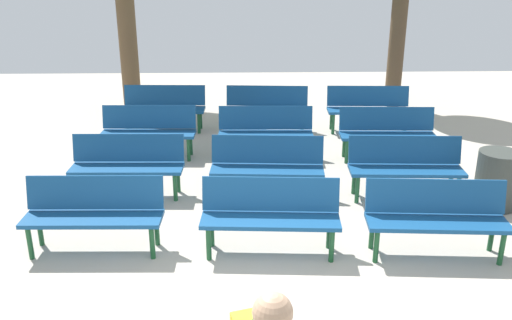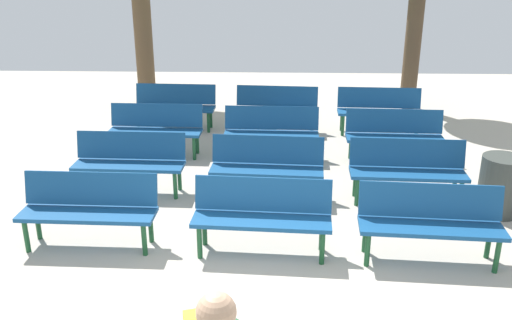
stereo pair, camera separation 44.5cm
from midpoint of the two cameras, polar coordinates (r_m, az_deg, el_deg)
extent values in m
cube|color=navy|center=(6.75, -18.35, -5.81)|extent=(1.61, 0.48, 0.05)
cube|color=navy|center=(6.82, -18.09, -3.22)|extent=(1.60, 0.16, 0.40)
cylinder|color=#194C28|center=(6.96, -24.06, -7.87)|extent=(0.06, 0.06, 0.40)
cylinder|color=#194C28|center=(6.53, -12.63, -8.37)|extent=(0.06, 0.06, 0.40)
cylinder|color=#194C28|center=(7.22, -23.10, -6.69)|extent=(0.06, 0.06, 0.40)
cylinder|color=#194C28|center=(6.81, -12.09, -7.08)|extent=(0.06, 0.06, 0.40)
cube|color=navy|center=(6.37, -0.52, -6.30)|extent=(1.62, 0.53, 0.05)
cube|color=navy|center=(6.44, -0.46, -3.55)|extent=(1.60, 0.22, 0.40)
cylinder|color=#194C28|center=(6.40, -6.92, -8.63)|extent=(0.06, 0.06, 0.40)
cylinder|color=#194C28|center=(6.35, 5.83, -8.85)|extent=(0.06, 0.06, 0.40)
cylinder|color=#194C28|center=(6.68, -6.52, -7.29)|extent=(0.06, 0.06, 0.40)
cylinder|color=#194C28|center=(6.63, 5.65, -7.49)|extent=(0.06, 0.06, 0.40)
cube|color=navy|center=(6.58, 16.40, -6.29)|extent=(1.63, 0.55, 0.05)
cube|color=navy|center=(6.65, 16.22, -3.63)|extent=(1.60, 0.23, 0.40)
cylinder|color=#194C28|center=(6.41, 10.38, -8.79)|extent=(0.06, 0.06, 0.40)
cylinder|color=#194C28|center=(6.75, 22.35, -8.51)|extent=(0.06, 0.06, 0.40)
cylinder|color=#194C28|center=(6.69, 10.02, -7.45)|extent=(0.06, 0.06, 0.40)
cylinder|color=#194C28|center=(7.02, 21.51, -7.26)|extent=(0.06, 0.06, 0.40)
cube|color=navy|center=(8.13, -14.73, -0.87)|extent=(1.61, 0.48, 0.05)
cube|color=navy|center=(8.23, -14.56, 1.23)|extent=(1.60, 0.16, 0.40)
cylinder|color=#194C28|center=(8.28, -19.55, -2.72)|extent=(0.06, 0.06, 0.40)
cylinder|color=#194C28|center=(7.92, -9.95, -2.84)|extent=(0.06, 0.06, 0.40)
cylinder|color=#194C28|center=(8.56, -18.88, -1.88)|extent=(0.06, 0.06, 0.40)
cylinder|color=#194C28|center=(8.21, -9.59, -1.95)|extent=(0.06, 0.06, 0.40)
cube|color=navy|center=(7.80, -0.48, -1.08)|extent=(1.62, 0.54, 0.05)
cube|color=navy|center=(7.90, -0.42, 1.10)|extent=(1.60, 0.22, 0.40)
cylinder|color=#194C28|center=(7.80, -5.68, -3.00)|extent=(0.06, 0.06, 0.40)
cylinder|color=#194C28|center=(7.74, 4.66, -3.15)|extent=(0.06, 0.06, 0.40)
cylinder|color=#194C28|center=(8.09, -5.39, -2.09)|extent=(0.06, 0.06, 0.40)
cylinder|color=#194C28|center=(8.04, 4.57, -2.24)|extent=(0.06, 0.06, 0.40)
cube|color=navy|center=(8.01, 13.75, -1.10)|extent=(1.62, 0.52, 0.05)
cube|color=navy|center=(8.11, 13.61, 1.03)|extent=(1.60, 0.20, 0.40)
cylinder|color=#194C28|center=(7.83, 8.84, -3.05)|extent=(0.06, 0.06, 0.40)
cylinder|color=#194C28|center=(8.14, 18.67, -3.01)|extent=(0.06, 0.06, 0.40)
cylinder|color=#194C28|center=(8.12, 8.56, -2.15)|extent=(0.06, 0.06, 0.40)
cylinder|color=#194C28|center=(8.42, 18.06, -2.15)|extent=(0.06, 0.06, 0.40)
cube|color=navy|center=(9.60, -12.41, 2.63)|extent=(1.61, 0.49, 0.05)
cube|color=navy|center=(9.72, -12.28, 4.37)|extent=(1.60, 0.17, 0.40)
cylinder|color=#194C28|center=(9.70, -16.54, 1.02)|extent=(0.06, 0.06, 0.40)
cylinder|color=#194C28|center=(9.39, -8.33, 1.04)|extent=(0.06, 0.06, 0.40)
cylinder|color=#194C28|center=(9.99, -16.04, 1.63)|extent=(0.06, 0.06, 0.40)
cylinder|color=#194C28|center=(9.69, -8.07, 1.67)|extent=(0.06, 0.06, 0.40)
cube|color=navy|center=(9.33, -0.36, 2.60)|extent=(1.61, 0.48, 0.05)
cube|color=navy|center=(9.45, -0.36, 4.39)|extent=(1.60, 0.17, 0.40)
cylinder|color=#194C28|center=(9.28, -4.69, 0.96)|extent=(0.06, 0.06, 0.40)
cylinder|color=#194C28|center=(9.27, 3.96, 0.95)|extent=(0.06, 0.06, 0.40)
cylinder|color=#194C28|center=(9.58, -4.54, 1.60)|extent=(0.06, 0.06, 0.40)
cylinder|color=#194C28|center=(9.57, 3.84, 1.60)|extent=(0.06, 0.06, 0.40)
cube|color=navy|center=(9.48, 12.17, 2.43)|extent=(1.62, 0.50, 0.05)
cube|color=navy|center=(9.60, 12.06, 4.19)|extent=(1.60, 0.18, 0.40)
cylinder|color=#194C28|center=(9.29, 8.02, 0.83)|extent=(0.06, 0.06, 0.40)
cylinder|color=#194C28|center=(9.57, 16.36, 0.78)|extent=(0.06, 0.06, 0.40)
cylinder|color=#194C28|center=(9.59, 7.79, 1.48)|extent=(0.06, 0.06, 0.40)
cylinder|color=#194C28|center=(9.86, 15.89, 1.41)|extent=(0.06, 0.06, 0.40)
cube|color=navy|center=(11.05, -10.65, 5.12)|extent=(1.62, 0.50, 0.05)
cube|color=navy|center=(11.18, -10.55, 6.60)|extent=(1.60, 0.18, 0.40)
cylinder|color=#194C28|center=(11.12, -14.28, 3.71)|extent=(0.06, 0.06, 0.40)
cylinder|color=#194C28|center=(10.84, -7.10, 3.77)|extent=(0.06, 0.06, 0.40)
cylinder|color=#194C28|center=(11.42, -13.89, 4.18)|extent=(0.06, 0.06, 0.40)
cylinder|color=#194C28|center=(11.15, -6.88, 4.25)|extent=(0.06, 0.06, 0.40)
cube|color=navy|center=(10.81, -0.07, 5.13)|extent=(1.63, 0.55, 0.05)
cube|color=navy|center=(10.94, -0.02, 6.65)|extent=(1.60, 0.23, 0.40)
cylinder|color=#194C28|center=(10.77, -3.83, 3.77)|extent=(0.06, 0.06, 0.40)
cylinder|color=#194C28|center=(10.71, 3.65, 3.68)|extent=(0.06, 0.06, 0.40)
cylinder|color=#194C28|center=(11.07, -3.66, 4.25)|extent=(0.06, 0.06, 0.40)
cylinder|color=#194C28|center=(11.02, 3.62, 4.16)|extent=(0.06, 0.06, 0.40)
cube|color=navy|center=(10.97, 10.43, 5.02)|extent=(1.62, 0.51, 0.05)
cube|color=navy|center=(11.10, 10.36, 6.52)|extent=(1.60, 0.19, 0.40)
cylinder|color=#194C28|center=(10.79, 6.81, 3.69)|extent=(0.06, 0.06, 0.40)
cylinder|color=#194C28|center=(11.02, 14.09, 3.57)|extent=(0.06, 0.06, 0.40)
cylinder|color=#194C28|center=(11.09, 6.66, 4.17)|extent=(0.06, 0.06, 0.40)
cylinder|color=#194C28|center=(11.32, 13.74, 4.05)|extent=(0.06, 0.06, 0.40)
cylinder|color=brown|center=(13.07, -14.15, 12.76)|extent=(0.41, 0.41, 3.34)
cylinder|color=#4C3A28|center=(12.91, 13.39, 11.77)|extent=(0.36, 0.36, 2.90)
sphere|color=tan|center=(3.00, -2.67, -15.54)|extent=(0.22, 0.22, 0.22)
cylinder|color=#383D38|center=(8.16, 22.21, -1.91)|extent=(0.57, 0.57, 0.80)
camera|label=1|loc=(0.22, -91.62, -0.61)|focal=38.70mm
camera|label=2|loc=(0.22, 88.38, 0.61)|focal=38.70mm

